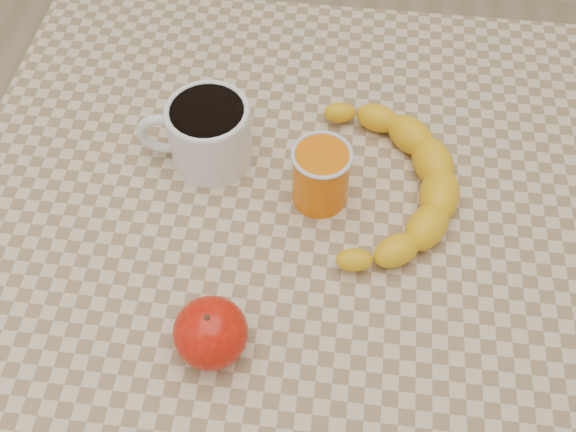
# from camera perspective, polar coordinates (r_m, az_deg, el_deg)

# --- Properties ---
(ground) EXTENTS (3.00, 3.00, 0.00)m
(ground) POSITION_cam_1_polar(r_m,az_deg,el_deg) (1.42, 0.00, -17.80)
(ground) COLOR tan
(ground) RESTS_ON ground
(table) EXTENTS (0.80, 0.80, 0.75)m
(table) POSITION_cam_1_polar(r_m,az_deg,el_deg) (0.81, 0.00, -4.24)
(table) COLOR #CAB48F
(table) RESTS_ON ground
(coffee_mug) EXTENTS (0.14, 0.11, 0.08)m
(coffee_mug) POSITION_cam_1_polar(r_m,az_deg,el_deg) (0.77, -7.18, 7.45)
(coffee_mug) COLOR white
(coffee_mug) RESTS_ON table
(orange_juice_glass) EXTENTS (0.07, 0.07, 0.08)m
(orange_juice_glass) POSITION_cam_1_polar(r_m,az_deg,el_deg) (0.73, 2.93, 3.65)
(orange_juice_glass) COLOR orange
(orange_juice_glass) RESTS_ON table
(apple) EXTENTS (0.08, 0.08, 0.07)m
(apple) POSITION_cam_1_polar(r_m,az_deg,el_deg) (0.64, -6.90, -10.25)
(apple) COLOR #A90C05
(apple) RESTS_ON table
(banana) EXTENTS (0.22, 0.30, 0.05)m
(banana) POSITION_cam_1_polar(r_m,az_deg,el_deg) (0.75, 8.62, 3.03)
(banana) COLOR yellow
(banana) RESTS_ON table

